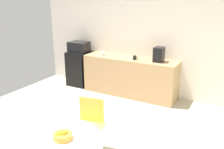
{
  "coord_description": "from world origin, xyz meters",
  "views": [
    {
      "loc": [
        1.91,
        -2.43,
        2.28
      ],
      "look_at": [
        -0.1,
        1.21,
        0.95
      ],
      "focal_mm": 39.62,
      "sensor_mm": 36.0,
      "label": 1
    }
  ],
  "objects_px": {
    "coffee_maker": "(159,55)",
    "mini_fridge": "(80,68)",
    "chair_yellow": "(90,119)",
    "mug_white": "(135,58)",
    "fruit_bowl": "(63,135)",
    "microwave": "(79,47)",
    "mug_green": "(102,54)"
  },
  "relations": [
    {
      "from": "mini_fridge",
      "to": "mug_green",
      "type": "height_order",
      "value": "mug_green"
    },
    {
      "from": "fruit_bowl",
      "to": "mug_green",
      "type": "height_order",
      "value": "mug_green"
    },
    {
      "from": "microwave",
      "to": "mug_green",
      "type": "distance_m",
      "value": 0.77
    },
    {
      "from": "chair_yellow",
      "to": "mug_green",
      "type": "distance_m",
      "value": 2.55
    },
    {
      "from": "chair_yellow",
      "to": "mug_white",
      "type": "xyz_separation_m",
      "value": [
        -0.28,
        2.25,
        0.43
      ]
    },
    {
      "from": "mini_fridge",
      "to": "coffee_maker",
      "type": "xyz_separation_m",
      "value": [
        2.14,
        0.0,
        0.61
      ]
    },
    {
      "from": "fruit_bowl",
      "to": "coffee_maker",
      "type": "distance_m",
      "value": 3.22
    },
    {
      "from": "microwave",
      "to": "mug_green",
      "type": "height_order",
      "value": "microwave"
    },
    {
      "from": "microwave",
      "to": "chair_yellow",
      "type": "relative_size",
      "value": 0.58
    },
    {
      "from": "mini_fridge",
      "to": "mug_green",
      "type": "relative_size",
      "value": 6.91
    },
    {
      "from": "fruit_bowl",
      "to": "mug_white",
      "type": "relative_size",
      "value": 1.71
    },
    {
      "from": "mug_white",
      "to": "coffee_maker",
      "type": "distance_m",
      "value": 0.55
    },
    {
      "from": "chair_yellow",
      "to": "coffee_maker",
      "type": "height_order",
      "value": "coffee_maker"
    },
    {
      "from": "mug_white",
      "to": "mug_green",
      "type": "relative_size",
      "value": 1.0
    },
    {
      "from": "mug_white",
      "to": "coffee_maker",
      "type": "height_order",
      "value": "coffee_maker"
    },
    {
      "from": "mini_fridge",
      "to": "coffee_maker",
      "type": "height_order",
      "value": "coffee_maker"
    },
    {
      "from": "microwave",
      "to": "fruit_bowl",
      "type": "distance_m",
      "value": 3.85
    },
    {
      "from": "microwave",
      "to": "chair_yellow",
      "type": "height_order",
      "value": "microwave"
    },
    {
      "from": "microwave",
      "to": "fruit_bowl",
      "type": "height_order",
      "value": "microwave"
    },
    {
      "from": "chair_yellow",
      "to": "mug_green",
      "type": "height_order",
      "value": "mug_green"
    },
    {
      "from": "mug_white",
      "to": "chair_yellow",
      "type": "bearing_deg",
      "value": -82.98
    },
    {
      "from": "fruit_bowl",
      "to": "coffee_maker",
      "type": "xyz_separation_m",
      "value": [
        0.03,
        3.21,
        0.28
      ]
    },
    {
      "from": "mini_fridge",
      "to": "microwave",
      "type": "bearing_deg",
      "value": 0.0
    },
    {
      "from": "mini_fridge",
      "to": "coffee_maker",
      "type": "bearing_deg",
      "value": 0.0
    },
    {
      "from": "coffee_maker",
      "to": "mug_white",
      "type": "bearing_deg",
      "value": -169.97
    },
    {
      "from": "mug_white",
      "to": "microwave",
      "type": "bearing_deg",
      "value": 176.7
    },
    {
      "from": "mini_fridge",
      "to": "chair_yellow",
      "type": "relative_size",
      "value": 1.07
    },
    {
      "from": "chair_yellow",
      "to": "mug_white",
      "type": "relative_size",
      "value": 6.43
    },
    {
      "from": "mini_fridge",
      "to": "microwave",
      "type": "xyz_separation_m",
      "value": [
        0.0,
        0.0,
        0.58
      ]
    },
    {
      "from": "mini_fridge",
      "to": "mug_green",
      "type": "distance_m",
      "value": 0.92
    },
    {
      "from": "coffee_maker",
      "to": "mini_fridge",
      "type": "bearing_deg",
      "value": 180.0
    },
    {
      "from": "mini_fridge",
      "to": "mug_white",
      "type": "height_order",
      "value": "mug_white"
    }
  ]
}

